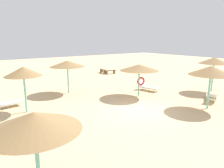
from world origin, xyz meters
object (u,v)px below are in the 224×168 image
parasol_5 (67,64)px  parasol_1 (23,72)px  parasol_2 (211,71)px  lounger_2 (211,97)px  bench_0 (110,71)px  parasol_3 (34,121)px  parasol_4 (214,61)px  lounger_1 (6,103)px  bench_1 (103,70)px  parasol_0 (139,68)px  lounger_0 (148,87)px

parasol_5 → parasol_1: bearing=-145.8°
parasol_1 → parasol_2: (9.85, -6.34, -0.04)m
parasol_2 → lounger_2: 3.00m
parasol_2 → lounger_2: parasol_2 is taller
bench_0 → parasol_3: bearing=-131.3°
bench_0 → parasol_1: bearing=-145.9°
parasol_4 → lounger_1: 16.57m
parasol_1 → parasol_4: parasol_4 is taller
parasol_1 → parasol_4: bearing=-15.5°
parasol_3 → lounger_1: (0.76, 9.38, -2.03)m
parasol_3 → parasol_5: bearing=61.2°
parasol_4 → lounger_2: size_ratio=1.53×
parasol_3 → bench_1: parasol_3 is taller
lounger_1 → parasol_5: bearing=13.2°
parasol_0 → lounger_2: (3.45, -4.14, -1.98)m
lounger_0 → lounger_2: size_ratio=1.00×
parasol_3 → lounger_0: size_ratio=1.34×
parasol_5 → lounger_1: bearing=-166.8°
parasol_4 → bench_1: size_ratio=1.92×
parasol_2 → parasol_3: (-11.49, -1.40, -0.19)m
bench_0 → bench_1: bearing=107.2°
parasol_1 → bench_1: size_ratio=1.86×
bench_1 → bench_0: bearing=-72.8°
parasol_0 → lounger_0: parasol_0 is taller
lounger_2 → parasol_0: bearing=129.8°
lounger_0 → lounger_1: lounger_0 is taller
parasol_0 → bench_1: 12.05m
parasol_4 → lounger_1: parasol_4 is taller
parasol_1 → lounger_0: bearing=-3.2°
lounger_1 → parasol_2: bearing=-36.7°
parasol_5 → lounger_0: size_ratio=1.49×
parasol_0 → lounger_1: 9.84m
bench_1 → parasol_4: bearing=-81.1°
parasol_1 → parasol_5: (4.16, 2.82, -0.09)m
parasol_4 → parasol_1: bearing=164.5°
parasol_0 → lounger_1: (-9.15, 3.06, -1.98)m
parasol_0 → parasol_5: parasol_5 is taller
bench_1 → lounger_0: bearing=-101.5°
parasol_0 → parasol_2: size_ratio=1.08×
parasol_0 → lounger_2: 5.74m
parasol_3 → bench_0: 21.83m
parasol_2 → parasol_4: bearing=26.4°
lounger_2 → bench_1: 15.32m
parasol_1 → bench_1: bearing=38.3°
parasol_4 → bench_0: 12.97m
parasol_3 → lounger_2: (13.36, 2.19, -2.02)m
parasol_2 → lounger_1: 13.55m
parasol_3 → parasol_0: bearing=32.6°
bench_0 → bench_1: 1.22m
lounger_1 → bench_0: size_ratio=1.28×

